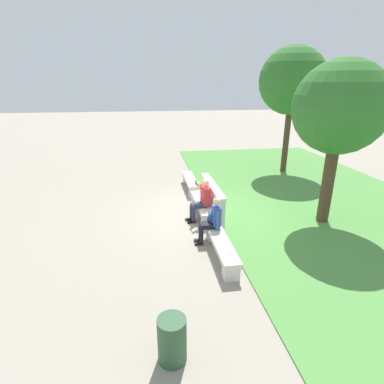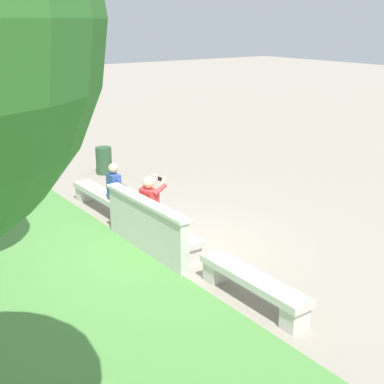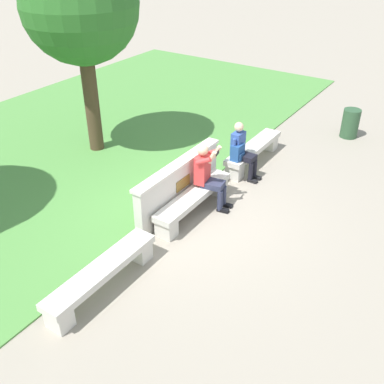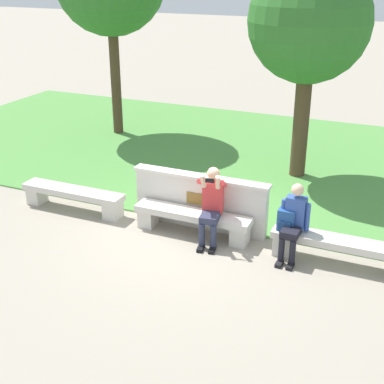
# 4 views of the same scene
# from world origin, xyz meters

# --- Properties ---
(ground_plane) EXTENTS (80.00, 80.00, 0.00)m
(ground_plane) POSITION_xyz_m (0.00, 0.00, 0.00)
(ground_plane) COLOR gray
(grass_strip) EXTENTS (19.21, 8.00, 0.03)m
(grass_strip) POSITION_xyz_m (0.00, 4.38, 0.01)
(grass_strip) COLOR #518E42
(grass_strip) RESTS_ON ground
(bench_main) EXTENTS (2.14, 0.40, 0.45)m
(bench_main) POSITION_xyz_m (-2.54, 0.00, 0.30)
(bench_main) COLOR beige
(bench_main) RESTS_ON ground
(bench_near) EXTENTS (2.14, 0.40, 0.45)m
(bench_near) POSITION_xyz_m (0.00, 0.00, 0.30)
(bench_near) COLOR beige
(bench_near) RESTS_ON ground
(bench_mid) EXTENTS (2.14, 0.40, 0.45)m
(bench_mid) POSITION_xyz_m (2.54, 0.00, 0.30)
(bench_mid) COLOR beige
(bench_mid) RESTS_ON ground
(backrest_wall_with_plaque) EXTENTS (2.56, 0.24, 1.01)m
(backrest_wall_with_plaque) POSITION_xyz_m (0.00, 0.34, 0.52)
(backrest_wall_with_plaque) COLOR beige
(backrest_wall_with_plaque) RESTS_ON ground
(person_photographer) EXTENTS (0.52, 0.76, 1.32)m
(person_photographer) POSITION_xyz_m (0.39, -0.08, 0.74)
(person_photographer) COLOR black
(person_photographer) RESTS_ON ground
(person_distant) EXTENTS (0.48, 0.68, 1.26)m
(person_distant) POSITION_xyz_m (1.80, -0.07, 0.67)
(person_distant) COLOR black
(person_distant) RESTS_ON ground
(backpack) EXTENTS (0.28, 0.24, 0.43)m
(backpack) POSITION_xyz_m (1.68, -0.03, 0.63)
(backpack) COLOR #234C8C
(backpack) RESTS_ON bench_mid
(tree_behind_wall) EXTENTS (2.54, 2.54, 4.65)m
(tree_behind_wall) POSITION_xyz_m (1.04, 3.57, 3.35)
(tree_behind_wall) COLOR #4C3826
(tree_behind_wall) RESTS_ON ground
(trash_bin) EXTENTS (0.44, 0.44, 0.75)m
(trash_bin) POSITION_xyz_m (5.24, -1.43, 0.38)
(trash_bin) COLOR #2D5133
(trash_bin) RESTS_ON ground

